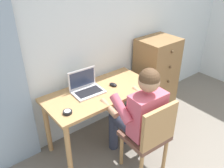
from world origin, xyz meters
name	(u,v)px	position (x,y,z in m)	size (l,w,h in m)	color
wall_back	(114,30)	(0.00, 2.20, 1.25)	(4.80, 0.05, 2.50)	silver
desk	(100,99)	(-0.50, 1.83, 0.62)	(1.26, 0.60, 0.73)	tan
dresser	(156,76)	(0.55, 1.92, 0.55)	(0.53, 0.47, 1.09)	olive
chair	(150,135)	(-0.39, 1.14, 0.50)	(0.44, 0.42, 0.89)	brown
person_seated	(138,111)	(-0.38, 1.32, 0.68)	(0.55, 0.60, 1.21)	#33384C
laptop	(86,87)	(-0.62, 1.92, 0.78)	(0.35, 0.27, 0.24)	silver
computer_mouse	(113,85)	(-0.31, 1.83, 0.75)	(0.06, 0.10, 0.03)	black
desk_clock	(68,112)	(-0.99, 1.68, 0.74)	(0.09, 0.09, 0.03)	black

